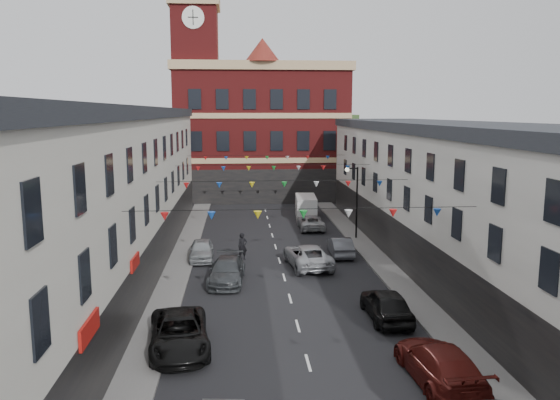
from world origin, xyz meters
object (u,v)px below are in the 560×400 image
object	(u,v)px
car_right_d	(386,304)
pedestrian	(242,246)
car_right_f	(311,222)
white_van	(306,207)
car_right_c	(439,364)
car_right_e	(340,246)
street_lamp	(354,193)
car_left_e	(201,250)
moving_car	(308,256)
car_left_c	(179,333)
car_left_d	(227,271)

from	to	relation	value
car_right_d	pedestrian	distance (m)	13.89
car_right_f	pedestrian	distance (m)	11.55
car_right_f	white_van	bearing A→B (deg)	-91.52
car_right_c	car_right_e	xyz separation A→B (m)	(-0.29, 19.10, -0.09)
street_lamp	car_right_f	distance (m)	6.07
street_lamp	white_van	xyz separation A→B (m)	(-2.75, 9.49, -2.81)
car_right_d	white_van	xyz separation A→B (m)	(-0.75, 26.96, 0.30)
car_left_e	car_right_c	bearing A→B (deg)	-63.16
car_right_e	moving_car	xyz separation A→B (m)	(-2.75, -2.69, 0.08)
car_left_c	car_right_c	xyz separation A→B (m)	(10.34, -3.79, 0.03)
white_van	car_left_d	bearing A→B (deg)	-106.32
car_left_e	car_right_d	xyz separation A→B (m)	(10.05, -12.11, 0.08)
car_right_d	pedestrian	size ratio (longest dim) A/B	2.42
car_right_e	car_right_f	distance (m)	9.20
car_left_d	car_right_f	size ratio (longest dim) A/B	1.08
car_right_d	car_right_f	world-z (taller)	car_right_d
car_right_d	street_lamp	bearing A→B (deg)	-97.20
car_left_d	car_right_f	bearing A→B (deg)	68.59
street_lamp	pedestrian	world-z (taller)	street_lamp
car_right_c	white_van	bearing A→B (deg)	-91.41
car_right_f	moving_car	distance (m)	11.98
car_left_d	car_right_f	world-z (taller)	car_left_d
car_left_e	car_right_d	bearing A→B (deg)	-52.38
car_left_d	moving_car	size ratio (longest dim) A/B	0.91
street_lamp	car_right_f	size ratio (longest dim) A/B	1.28
car_left_c	car_right_c	distance (m)	11.01
car_left_d	car_right_c	xyz separation A→B (m)	(8.44, -13.33, 0.05)
car_right_f	pedestrian	xyz separation A→B (m)	(-6.19, -9.74, 0.32)
car_left_e	car_right_d	distance (m)	15.74
street_lamp	car_right_d	size ratio (longest dim) A/B	1.28
car_right_e	car_right_f	bearing A→B (deg)	-82.66
car_right_e	pedestrian	distance (m)	7.17
car_left_c	car_right_d	world-z (taller)	car_right_d
car_left_c	car_right_d	distance (m)	10.44
street_lamp	car_left_c	bearing A→B (deg)	-120.73
street_lamp	car_right_e	xyz separation A→B (m)	(-2.00, -4.96, -3.21)
car_left_e	pedestrian	distance (m)	2.92
car_right_c	car_right_e	distance (m)	19.11
car_left_c	car_right_f	distance (m)	26.10
car_left_e	car_right_e	bearing A→B (deg)	0.19
car_left_d	moving_car	distance (m)	6.22
car_left_e	pedestrian	xyz separation A→B (m)	(2.91, -0.20, 0.25)
car_left_c	white_van	distance (m)	31.19
moving_car	car_right_d	bearing A→B (deg)	98.74
car_right_c	car_left_e	bearing A→B (deg)	-64.25
car_left_c	car_left_e	world-z (taller)	car_left_c
car_left_d	white_van	bearing A→B (deg)	74.26
street_lamp	car_left_d	xyz separation A→B (m)	(-10.15, -10.73, -3.17)
car_left_c	car_right_c	size ratio (longest dim) A/B	1.01
car_left_e	car_left_c	bearing A→B (deg)	-92.09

